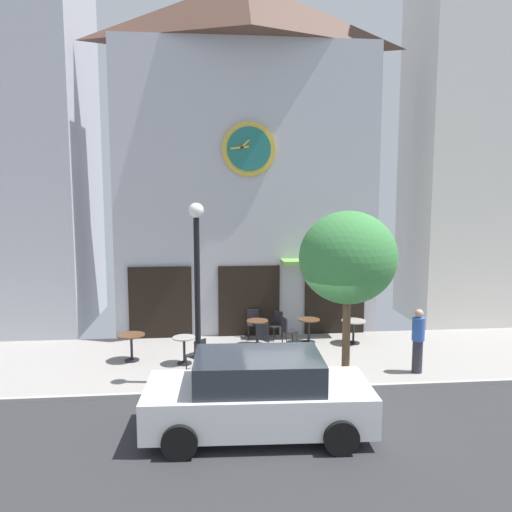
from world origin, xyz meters
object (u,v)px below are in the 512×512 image
object	(u,v)px
street_tree	(348,258)
cafe_chair_under_awning	(276,323)
cafe_chair_left_end	(198,353)
cafe_table_near_curb	(131,342)
cafe_chair_near_lamp	(287,329)
pedestrian_blue	(418,340)
cafe_table_center_left	(257,328)
cafe_chair_by_entrance	(262,336)
parked_car_white	(258,395)
cafe_table_center	(309,326)
cafe_chair_facing_street	(253,321)
cafe_table_rightmost	(184,346)
street_lamp	(197,293)
cafe_table_center_right	(354,327)

from	to	relation	value
street_tree	cafe_chair_under_awning	world-z (taller)	street_tree
cafe_chair_left_end	cafe_table_near_curb	bearing A→B (deg)	148.25
cafe_chair_near_lamp	pedestrian_blue	distance (m)	3.94
cafe_table_center_left	cafe_chair_by_entrance	world-z (taller)	cafe_chair_by_entrance
cafe_chair_by_entrance	cafe_chair_near_lamp	bearing A→B (deg)	36.44
cafe_table_center_left	parked_car_white	xyz separation A→B (m)	(-0.55, -5.65, 0.24)
cafe_table_center	cafe_chair_under_awning	distance (m)	1.07
pedestrian_blue	cafe_chair_under_awning	bearing A→B (deg)	134.28
cafe_chair_left_end	cafe_chair_facing_street	bearing A→B (deg)	60.73
cafe_table_center_left	cafe_chair_facing_street	distance (m)	0.80
street_tree	cafe_chair_facing_street	xyz separation A→B (m)	(-2.00, 3.69, -2.50)
cafe_table_rightmost	cafe_chair_facing_street	xyz separation A→B (m)	(2.10, 2.33, 0.03)
cafe_chair_left_end	street_lamp	bearing A→B (deg)	-87.52
cafe_table_center_right	cafe_chair_left_end	size ratio (longest dim) A/B	0.84
street_tree	cafe_table_rightmost	xyz separation A→B (m)	(-4.10, 1.36, -2.53)
cafe_table_center	cafe_chair_by_entrance	distance (m)	1.80
parked_car_white	cafe_table_center_right	bearing A→B (deg)	57.45
cafe_table_center_right	parked_car_white	size ratio (longest dim) A/B	0.17
cafe_table_rightmost	cafe_chair_under_awning	xyz separation A→B (m)	(2.80, 2.08, 0.03)
cafe_table_center	cafe_chair_by_entrance	world-z (taller)	cafe_chair_by_entrance
cafe_table_rightmost	street_tree	bearing A→B (deg)	-18.31
street_tree	cafe_table_center_left	bearing A→B (deg)	124.05
cafe_table_center	cafe_table_rightmost	bearing A→B (deg)	-156.80
street_tree	pedestrian_blue	world-z (taller)	street_tree
cafe_table_center_left	cafe_chair_under_awning	world-z (taller)	cafe_chair_under_awning
cafe_chair_near_lamp	cafe_chair_by_entrance	distance (m)	1.02
street_lamp	pedestrian_blue	bearing A→B (deg)	1.99
cafe_chair_near_lamp	pedestrian_blue	world-z (taller)	pedestrian_blue
cafe_table_rightmost	cafe_chair_under_awning	size ratio (longest dim) A/B	0.83
cafe_chair_by_entrance	cafe_chair_left_end	xyz separation A→B (m)	(-1.83, -1.43, 0.00)
cafe_table_center_right	pedestrian_blue	distance (m)	2.80
cafe_chair_by_entrance	cafe_table_center	bearing A→B (deg)	30.44
street_lamp	cafe_chair_left_end	world-z (taller)	street_lamp
street_tree	cafe_table_near_curb	xyz separation A→B (m)	(-5.56, 1.76, -2.49)
cafe_chair_facing_street	pedestrian_blue	world-z (taller)	pedestrian_blue
cafe_table_center_right	cafe_chair_under_awning	bearing A→B (deg)	163.35
cafe_table_rightmost	cafe_table_center_left	bearing A→B (deg)	35.48
street_tree	cafe_table_rightmost	distance (m)	5.00
cafe_table_rightmost	cafe_chair_left_end	xyz separation A→B (m)	(0.38, -0.73, 0.03)
cafe_table_center_left	pedestrian_blue	size ratio (longest dim) A/B	0.46
cafe_table_center_left	cafe_chair_under_awning	size ratio (longest dim) A/B	0.85
cafe_table_rightmost	cafe_chair_left_end	size ratio (longest dim) A/B	0.83
cafe_table_near_curb	cafe_table_center_right	xyz separation A→B (m)	(6.57, 0.99, -0.01)
street_lamp	street_tree	size ratio (longest dim) A/B	1.05
cafe_chair_facing_street	cafe_chair_under_awning	xyz separation A→B (m)	(0.70, -0.25, 0.00)
cafe_chair_left_end	cafe_table_center	bearing A→B (deg)	34.73
cafe_table_rightmost	cafe_table_center_right	xyz separation A→B (m)	(5.11, 1.39, 0.03)
cafe_table_center	parked_car_white	xyz separation A→B (m)	(-2.17, -5.73, 0.25)
cafe_table_center_right	cafe_chair_by_entrance	size ratio (longest dim) A/B	0.84
cafe_table_center_right	cafe_chair_under_awning	distance (m)	2.42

